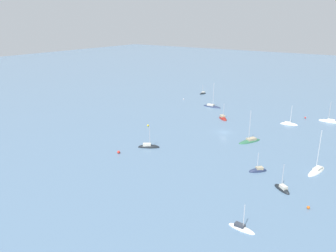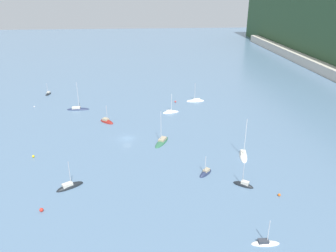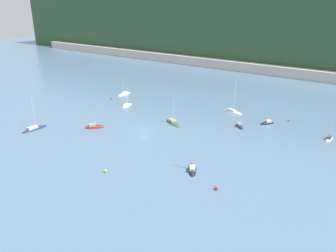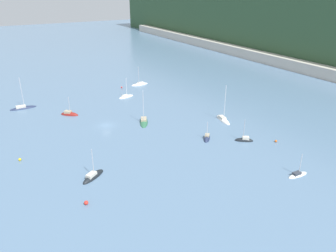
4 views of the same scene
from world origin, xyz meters
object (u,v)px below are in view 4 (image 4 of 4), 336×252
at_px(sailboat_10, 126,97).
at_px(sailboat_0, 207,139).
at_px(sailboat_1, 140,84).
at_px(sailboat_3, 223,120).
at_px(sailboat_4, 298,175).
at_px(sailboat_7, 93,177).
at_px(mooring_buoy_2, 276,141).
at_px(mooring_buoy_0, 86,203).
at_px(sailboat_6, 244,140).
at_px(sailboat_2, 23,108).
at_px(mooring_buoy_1, 122,87).
at_px(mooring_buoy_4, 20,159).
at_px(sailboat_5, 69,115).
at_px(sailboat_9, 144,122).

bearing_deg(sailboat_10, sailboat_0, -96.08).
height_order(sailboat_1, sailboat_3, sailboat_3).
xyz_separation_m(sailboat_4, sailboat_7, (-22.50, -40.44, 0.00)).
distance_m(sailboat_4, mooring_buoy_2, 17.11).
bearing_deg(mooring_buoy_0, sailboat_6, 97.52).
distance_m(sailboat_2, mooring_buoy_2, 84.60).
distance_m(sailboat_2, sailboat_6, 76.25).
distance_m(sailboat_0, mooring_buoy_2, 18.85).
bearing_deg(mooring_buoy_0, sailboat_7, 154.29).
height_order(sailboat_2, mooring_buoy_1, sailboat_2).
bearing_deg(sailboat_4, mooring_buoy_4, 147.17).
relative_size(sailboat_0, sailboat_2, 0.52).
height_order(sailboat_3, sailboat_5, sailboat_3).
relative_size(sailboat_6, sailboat_10, 0.89).
distance_m(sailboat_0, sailboat_4, 26.66).
xyz_separation_m(sailboat_2, mooring_buoy_2, (63.11, 56.34, 0.20)).
height_order(sailboat_0, sailboat_2, sailboat_2).
height_order(sailboat_0, sailboat_1, sailboat_1).
distance_m(sailboat_2, sailboat_10, 36.80).
bearing_deg(sailboat_4, sailboat_1, 92.69).
xyz_separation_m(sailboat_10, mooring_buoy_2, (56.74, 20.09, 0.25)).
distance_m(sailboat_4, mooring_buoy_1, 83.72).
bearing_deg(sailboat_0, sailboat_7, -41.18).
relative_size(sailboat_9, mooring_buoy_1, 16.96).
height_order(sailboat_2, sailboat_3, sailboat_3).
xyz_separation_m(sailboat_7, sailboat_10, (-48.95, 29.09, -0.02)).
height_order(sailboat_5, sailboat_10, sailboat_10).
relative_size(sailboat_0, sailboat_4, 1.02).
xyz_separation_m(sailboat_2, sailboat_5, (14.21, 12.49, -0.02)).
bearing_deg(sailboat_4, sailboat_6, 87.96).
bearing_deg(mooring_buoy_1, sailboat_5, -53.72).
height_order(sailboat_6, mooring_buoy_1, sailboat_6).
bearing_deg(mooring_buoy_0, sailboat_2, -177.47).
xyz_separation_m(sailboat_7, mooring_buoy_0, (8.95, -4.31, 0.33)).
relative_size(sailboat_3, sailboat_6, 1.71).
xyz_separation_m(sailboat_5, sailboat_7, (41.11, -5.33, -0.01)).
height_order(mooring_buoy_0, mooring_buoy_1, mooring_buoy_0).
height_order(sailboat_9, sailboat_10, sailboat_9).
relative_size(sailboat_4, sailboat_10, 0.74).
xyz_separation_m(sailboat_3, mooring_buoy_1, (-48.84, -14.46, 0.22)).
height_order(sailboat_1, mooring_buoy_2, sailboat_1).
relative_size(sailboat_1, sailboat_5, 1.16).
height_order(sailboat_6, sailboat_9, sailboat_9).
relative_size(sailboat_9, mooring_buoy_2, 17.08).
distance_m(sailboat_1, sailboat_2, 48.50).
xyz_separation_m(sailboat_0, sailboat_1, (-58.29, 6.93, -0.02)).
height_order(sailboat_3, sailboat_4, sailboat_3).
distance_m(sailboat_3, sailboat_4, 35.02).
bearing_deg(sailboat_0, sailboat_3, 167.36).
distance_m(sailboat_5, sailboat_7, 41.46).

